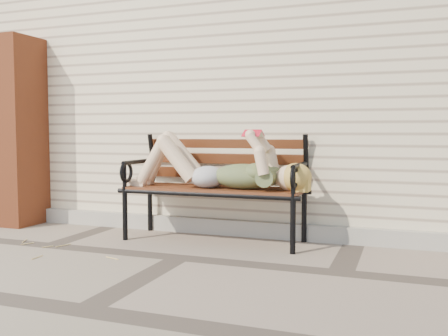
% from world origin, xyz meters
% --- Properties ---
extents(ground, '(80.00, 80.00, 0.00)m').
position_xyz_m(ground, '(0.00, 0.00, 0.00)').
color(ground, '#79695D').
rests_on(ground, ground).
extents(house_wall, '(8.00, 4.00, 3.00)m').
position_xyz_m(house_wall, '(0.00, 3.00, 1.50)').
color(house_wall, beige).
rests_on(house_wall, ground).
extents(foundation_strip, '(8.00, 0.10, 0.15)m').
position_xyz_m(foundation_strip, '(0.00, 0.97, 0.07)').
color(foundation_strip, '#9E998E').
rests_on(foundation_strip, ground).
extents(brick_pillar, '(0.50, 0.50, 2.00)m').
position_xyz_m(brick_pillar, '(-2.30, 0.75, 1.00)').
color(brick_pillar, brown).
rests_on(brick_pillar, ground).
extents(garden_bench, '(1.78, 0.71, 1.15)m').
position_xyz_m(garden_bench, '(0.03, 0.78, 0.65)').
color(garden_bench, black).
rests_on(garden_bench, ground).
extents(reading_woman, '(1.68, 0.38, 0.53)m').
position_xyz_m(reading_woman, '(0.05, 0.64, 0.68)').
color(reading_woman, '#0A3147').
rests_on(reading_woman, ground).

